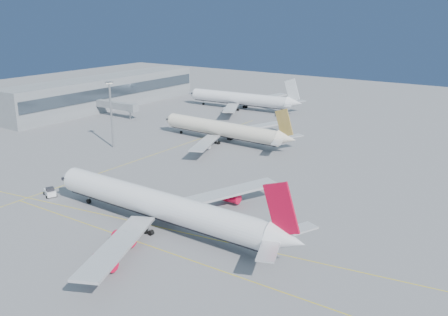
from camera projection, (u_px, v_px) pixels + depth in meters
ground at (177, 218)px, 115.81m from camera, size 500.00×500.00×0.00m
terminal at (106, 92)px, 243.01m from camera, size 18.40×110.00×15.00m
jet_bridge at (118, 106)px, 221.60m from camera, size 23.60×3.60×6.90m
taxiway_lines at (148, 197)px, 128.78m from camera, size 118.86×140.00×0.02m
airliner_virgin at (163, 206)px, 109.15m from camera, size 69.59×62.61×17.19m
airliner_etihad at (224, 129)px, 180.24m from camera, size 59.41×54.84×15.51m
airliner_third at (242, 99)px, 238.70m from camera, size 62.48×57.58×16.76m
pushback_tug at (50, 192)px, 129.17m from camera, size 4.91×4.02×2.47m
light_mast at (111, 109)px, 170.84m from camera, size 1.99×1.99×23.05m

